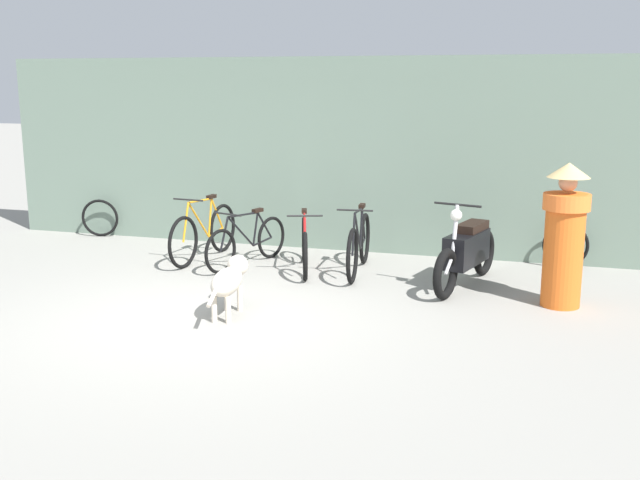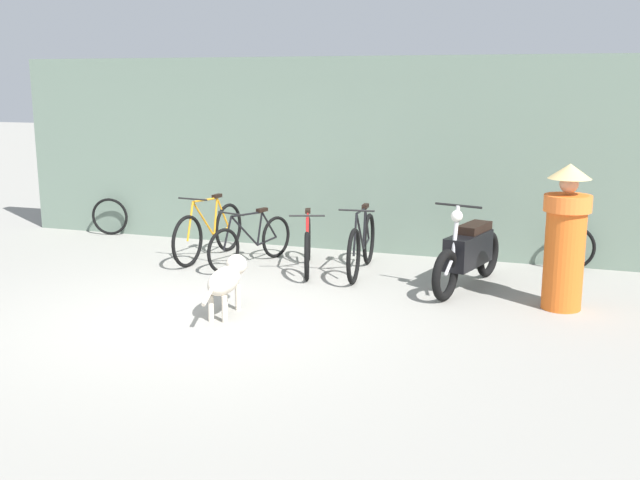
{
  "view_description": "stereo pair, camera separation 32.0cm",
  "coord_description": "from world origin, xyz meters",
  "px_view_note": "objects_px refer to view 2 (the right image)",
  "views": [
    {
      "loc": [
        3.41,
        -7.0,
        2.52
      ],
      "look_at": [
        0.93,
        1.31,
        0.65
      ],
      "focal_mm": 42.0,
      "sensor_mm": 36.0,
      "label": 1
    },
    {
      "loc": [
        3.72,
        -6.91,
        2.52
      ],
      "look_at": [
        0.93,
        1.31,
        0.65
      ],
      "focal_mm": 42.0,
      "sensor_mm": 36.0,
      "label": 2
    }
  ],
  "objects_px": {
    "bicycle_1": "(251,242)",
    "stray_dog": "(227,279)",
    "bicycle_0": "(209,232)",
    "person_in_robes": "(566,235)",
    "motorcycle": "(468,253)",
    "spare_tire_left": "(110,217)",
    "spare_tire_right": "(572,247)",
    "bicycle_3": "(362,246)",
    "bicycle_2": "(308,246)"
  },
  "relations": [
    {
      "from": "bicycle_3",
      "to": "stray_dog",
      "type": "height_order",
      "value": "bicycle_3"
    },
    {
      "from": "bicycle_1",
      "to": "person_in_robes",
      "type": "distance_m",
      "value": 4.21
    },
    {
      "from": "bicycle_0",
      "to": "bicycle_2",
      "type": "distance_m",
      "value": 1.56
    },
    {
      "from": "bicycle_2",
      "to": "spare_tire_right",
      "type": "height_order",
      "value": "bicycle_2"
    },
    {
      "from": "bicycle_0",
      "to": "spare_tire_left",
      "type": "bearing_deg",
      "value": -107.5
    },
    {
      "from": "bicycle_2",
      "to": "person_in_robes",
      "type": "distance_m",
      "value": 3.39
    },
    {
      "from": "spare_tire_left",
      "to": "bicycle_3",
      "type": "bearing_deg",
      "value": -13.25
    },
    {
      "from": "bicycle_2",
      "to": "stray_dog",
      "type": "xyz_separation_m",
      "value": [
        -0.19,
        -2.09,
        0.06
      ]
    },
    {
      "from": "bicycle_3",
      "to": "person_in_robes",
      "type": "xyz_separation_m",
      "value": [
        2.54,
        -0.79,
        0.46
      ]
    },
    {
      "from": "bicycle_3",
      "to": "spare_tire_left",
      "type": "height_order",
      "value": "bicycle_3"
    },
    {
      "from": "bicycle_3",
      "to": "person_in_robes",
      "type": "height_order",
      "value": "person_in_robes"
    },
    {
      "from": "bicycle_3",
      "to": "spare_tire_left",
      "type": "xyz_separation_m",
      "value": [
        -4.61,
        1.08,
        -0.07
      ]
    },
    {
      "from": "bicycle_0",
      "to": "spare_tire_right",
      "type": "relative_size",
      "value": 2.91
    },
    {
      "from": "bicycle_2",
      "to": "spare_tire_left",
      "type": "xyz_separation_m",
      "value": [
        -3.87,
        1.15,
        -0.03
      ]
    },
    {
      "from": "bicycle_1",
      "to": "stray_dog",
      "type": "distance_m",
      "value": 2.2
    },
    {
      "from": "bicycle_3",
      "to": "bicycle_1",
      "type": "bearing_deg",
      "value": -93.33
    },
    {
      "from": "spare_tire_right",
      "to": "person_in_robes",
      "type": "bearing_deg",
      "value": -92.65
    },
    {
      "from": "spare_tire_left",
      "to": "person_in_robes",
      "type": "bearing_deg",
      "value": -14.68
    },
    {
      "from": "spare_tire_left",
      "to": "spare_tire_right",
      "type": "xyz_separation_m",
      "value": [
        7.23,
        -0.0,
        0.0
      ]
    },
    {
      "from": "motorcycle",
      "to": "bicycle_3",
      "type": "bearing_deg",
      "value": -85.8
    },
    {
      "from": "bicycle_2",
      "to": "bicycle_0",
      "type": "bearing_deg",
      "value": -114.74
    },
    {
      "from": "stray_dog",
      "to": "bicycle_0",
      "type": "bearing_deg",
      "value": 24.77
    },
    {
      "from": "stray_dog",
      "to": "bicycle_3",
      "type": "bearing_deg",
      "value": -29.62
    },
    {
      "from": "bicycle_3",
      "to": "spare_tire_right",
      "type": "distance_m",
      "value": 2.84
    },
    {
      "from": "bicycle_1",
      "to": "stray_dog",
      "type": "height_order",
      "value": "bicycle_1"
    },
    {
      "from": "bicycle_0",
      "to": "spare_tire_left",
      "type": "xyz_separation_m",
      "value": [
        -2.32,
        0.98,
        -0.07
      ]
    },
    {
      "from": "motorcycle",
      "to": "spare_tire_left",
      "type": "relative_size",
      "value": 3.06
    },
    {
      "from": "bicycle_1",
      "to": "bicycle_2",
      "type": "bearing_deg",
      "value": 106.35
    },
    {
      "from": "person_in_robes",
      "to": "spare_tire_left",
      "type": "distance_m",
      "value": 7.41
    },
    {
      "from": "bicycle_0",
      "to": "stray_dog",
      "type": "height_order",
      "value": "bicycle_0"
    },
    {
      "from": "bicycle_0",
      "to": "person_in_robes",
      "type": "relative_size",
      "value": 1.1
    },
    {
      "from": "motorcycle",
      "to": "spare_tire_left",
      "type": "xyz_separation_m",
      "value": [
        -6.03,
        1.36,
        -0.14
      ]
    },
    {
      "from": "bicycle_1",
      "to": "stray_dog",
      "type": "relative_size",
      "value": 1.33
    },
    {
      "from": "bicycle_0",
      "to": "motorcycle",
      "type": "distance_m",
      "value": 3.73
    },
    {
      "from": "bicycle_1",
      "to": "stray_dog",
      "type": "bearing_deg",
      "value": 34.54
    },
    {
      "from": "motorcycle",
      "to": "stray_dog",
      "type": "distance_m",
      "value": 3.01
    },
    {
      "from": "spare_tire_right",
      "to": "bicycle_0",
      "type": "bearing_deg",
      "value": -168.71
    },
    {
      "from": "spare_tire_left",
      "to": "spare_tire_right",
      "type": "distance_m",
      "value": 7.23
    },
    {
      "from": "bicycle_2",
      "to": "motorcycle",
      "type": "bearing_deg",
      "value": 65.85
    },
    {
      "from": "person_in_robes",
      "to": "bicycle_2",
      "type": "bearing_deg",
      "value": 14.26
    },
    {
      "from": "bicycle_0",
      "to": "bicycle_3",
      "type": "height_order",
      "value": "bicycle_0"
    },
    {
      "from": "person_in_robes",
      "to": "motorcycle",
      "type": "bearing_deg",
      "value": 1.99
    },
    {
      "from": "motorcycle",
      "to": "person_in_robes",
      "type": "distance_m",
      "value": 1.29
    },
    {
      "from": "stray_dog",
      "to": "spare_tire_left",
      "type": "relative_size",
      "value": 2.0
    },
    {
      "from": "bicycle_3",
      "to": "spare_tire_left",
      "type": "bearing_deg",
      "value": -108.27
    },
    {
      "from": "stray_dog",
      "to": "bicycle_2",
      "type": "bearing_deg",
      "value": -11.62
    },
    {
      "from": "motorcycle",
      "to": "spare_tire_right",
      "type": "distance_m",
      "value": 1.82
    },
    {
      "from": "stray_dog",
      "to": "spare_tire_left",
      "type": "distance_m",
      "value": 4.9
    },
    {
      "from": "motorcycle",
      "to": "person_in_robes",
      "type": "xyz_separation_m",
      "value": [
        1.11,
        -0.51,
        0.39
      ]
    },
    {
      "from": "stray_dog",
      "to": "motorcycle",
      "type": "bearing_deg",
      "value": -57.75
    }
  ]
}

